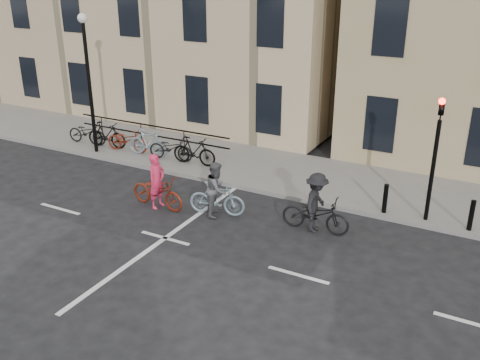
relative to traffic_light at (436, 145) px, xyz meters
The scene contains 11 objects.
ground 7.96m from the traffic_light, 145.01° to the right, with size 120.00×120.00×0.00m, color black.
sidewalk 10.60m from the traffic_light, behind, with size 46.00×4.00×0.15m, color slate.
building_west 17.70m from the traffic_light, 150.33° to the left, with size 20.00×10.00×10.00m, color #CAB789.
traffic_light is the anchor object (origin of this frame).
lamp_post 12.74m from the traffic_light, behind, with size 0.36×0.36×5.28m.
bollard_east 2.21m from the traffic_light, behind, with size 0.14×0.14×0.90m, color black.
bollard_west 2.21m from the traffic_light, ahead, with size 0.14×0.14×0.90m, color black.
parked_bikes 11.28m from the traffic_light, behind, with size 7.25×1.23×1.05m.
cyclist_pink 8.30m from the traffic_light, 160.19° to the right, with size 2.00×0.83×1.74m.
cyclist_grey 6.41m from the traffic_light, 157.69° to the right, with size 1.81×0.95×1.68m.
cyclist_dark 3.76m from the traffic_light, 144.50° to the right, with size 2.01×1.17×1.75m.
Camera 1 is at (8.09, -10.59, 7.13)m, focal length 40.00 mm.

